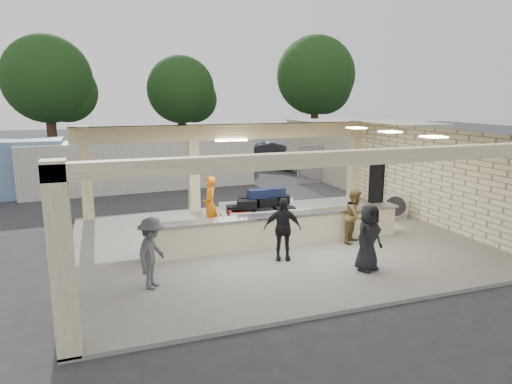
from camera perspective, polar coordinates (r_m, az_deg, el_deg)
name	(u,v)px	position (r m, az deg, el deg)	size (l,w,h in m)	color
ground	(273,243)	(14.57, 2.14, -6.45)	(120.00, 120.00, 0.00)	#262629
pavilion	(272,197)	(14.88, 1.99, -0.67)	(12.01, 10.00, 3.55)	slate
baggage_counter	(279,230)	(13.95, 2.92, -4.76)	(8.20, 0.58, 0.98)	beige
luggage_cart	(262,211)	(14.86, 0.71, -2.35)	(2.72, 1.78, 1.54)	silver
drum_fan	(396,206)	(17.74, 17.12, -1.65)	(0.80, 0.78, 0.93)	silver
baggage_handler	(210,204)	(15.41, -5.75, -1.50)	(0.68, 0.37, 1.87)	orange
passenger_a	(355,216)	(14.47, 12.28, -2.96)	(0.82, 0.36, 1.68)	olive
passenger_b	(282,229)	(12.67, 3.33, -4.60)	(1.04, 0.38, 1.77)	black
passenger_c	(152,253)	(11.08, -12.89, -7.44)	(1.11, 0.39, 1.72)	#4E4D52
passenger_d	(368,238)	(12.23, 13.88, -5.54)	(0.86, 0.35, 1.77)	black
car_white_a	(312,157)	(30.01, 6.95, 4.32)	(2.39, 5.05, 1.44)	white
car_white_b	(384,155)	(31.37, 15.72, 4.43)	(1.88, 5.04, 1.59)	white
car_dark	(276,154)	(30.85, 2.54, 4.73)	(1.68, 4.76, 1.59)	black
container_white	(142,165)	(23.72, -14.05, 3.34)	(11.32, 2.26, 2.45)	silver
fence	(393,160)	(27.39, 16.77, 3.91)	(12.06, 0.06, 2.03)	gray
tree_left	(52,83)	(37.11, -24.10, 12.35)	(6.60, 6.30, 9.00)	#382619
tree_mid	(184,92)	(39.72, -8.97, 12.19)	(6.00, 5.60, 8.00)	#382619
tree_right	(318,79)	(42.74, 7.74, 13.86)	(7.20, 7.00, 10.00)	#382619
adjacent_building	(361,149)	(27.30, 13.04, 5.24)	(6.00, 8.00, 3.20)	#B5AB90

